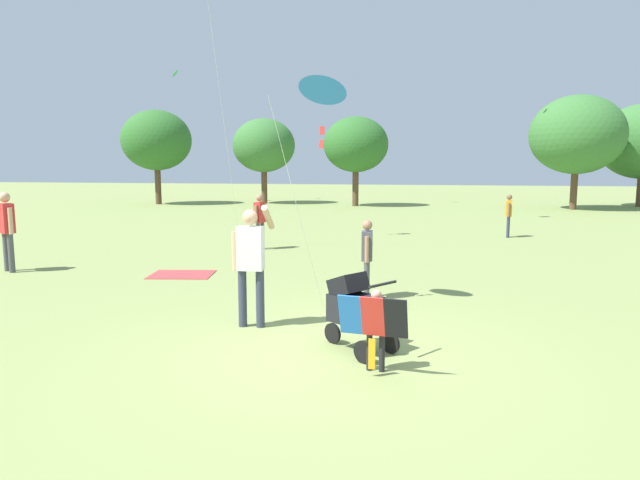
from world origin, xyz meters
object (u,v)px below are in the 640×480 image
stroller (354,305)px  person_kid_running (260,217)px  person_sitting_far (367,253)px  kite_adult_black (322,91)px  picnic_blanket (182,275)px  person_adult_flyer (251,257)px  person_couple_left (509,212)px  person_red_shirt (7,225)px  child_with_butterfly_kite (375,322)px

stroller → person_kid_running: bearing=114.5°
stroller → person_sitting_far: bearing=92.6°
kite_adult_black → picnic_blanket: (-3.52, 2.05, -3.60)m
person_adult_flyer → person_couple_left: person_adult_flyer is taller
person_red_shirt → person_sitting_far: (8.21, -1.03, -0.22)m
person_adult_flyer → person_kid_running: 7.72m
stroller → picnic_blanket: 6.13m
person_red_shirt → picnic_blanket: size_ratio=1.34×
person_adult_flyer → person_sitting_far: (1.51, 2.08, -0.22)m
kite_adult_black → person_sitting_far: bearing=43.2°
person_adult_flyer → person_sitting_far: 2.58m
person_sitting_far → person_kid_running: person_kid_running is taller
kite_adult_black → picnic_blanket: 5.44m
person_sitting_far → person_couple_left: person_sitting_far is taller
stroller → picnic_blanket: bearing=135.5°
kite_adult_black → picnic_blanket: bearing=149.8°
person_kid_running → person_red_shirt: bearing=-136.8°
person_couple_left → person_sitting_far: bearing=-111.8°
person_adult_flyer → person_kid_running: person_adult_flyer is taller
stroller → kite_adult_black: kite_adult_black is taller
person_adult_flyer → picnic_blanket: (-2.71, 3.48, -1.05)m
stroller → person_sitting_far: size_ratio=0.73×
person_adult_flyer → person_couple_left: bearing=65.4°
person_adult_flyer → picnic_blanket: person_adult_flyer is taller
person_couple_left → person_kid_running: (-7.36, -4.04, 0.08)m
stroller → person_red_shirt: bearing=154.9°
person_adult_flyer → person_sitting_far: person_adult_flyer is taller
picnic_blanket → kite_adult_black: bearing=-30.2°
person_sitting_far → person_couple_left: bearing=68.2°
kite_adult_black → person_kid_running: size_ratio=2.45×
stroller → kite_adult_black: bearing=110.4°
person_sitting_far → person_kid_running: 6.45m
person_kid_running → child_with_butterfly_kite: bearing=-65.5°
person_sitting_far → person_kid_running: size_ratio=0.91×
person_red_shirt → stroller: bearing=-25.1°
kite_adult_black → person_couple_left: bearing=66.1°
child_with_butterfly_kite → person_couple_left: 13.39m
child_with_butterfly_kite → picnic_blanket: bearing=133.2°
child_with_butterfly_kite → person_sitting_far: size_ratio=0.68×
person_sitting_far → stroller: bearing=-87.4°
child_with_butterfly_kite → person_red_shirt: size_ratio=0.54×
stroller → person_kid_running: person_kid_running is taller
person_red_shirt → person_adult_flyer: bearing=-24.9°
person_adult_flyer → kite_adult_black: bearing=60.3°
stroller → person_kid_running: size_ratio=0.67×
person_sitting_far → person_kid_running: (-3.61, 5.35, 0.08)m
picnic_blanket → person_red_shirt: bearing=-174.7°
person_adult_flyer → stroller: bearing=-25.8°
person_adult_flyer → person_red_shirt: bearing=155.1°
kite_adult_black → person_red_shirt: kite_adult_black is taller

